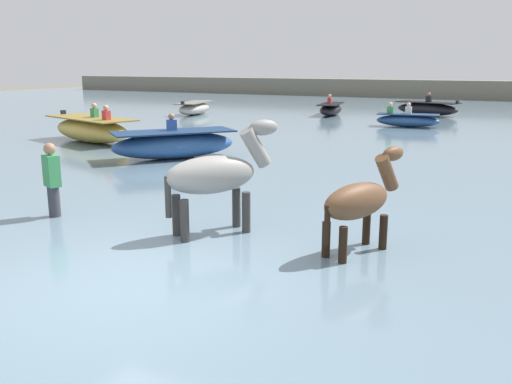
{
  "coord_description": "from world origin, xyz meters",
  "views": [
    {
      "loc": [
        4.24,
        -4.78,
        2.91
      ],
      "look_at": [
        0.12,
        3.05,
        0.84
      ],
      "focal_mm": 38.25,
      "sensor_mm": 36.0,
      "label": 1
    }
  ],
  "objects_px": {
    "boat_mid_channel": "(194,108)",
    "person_spectator_far": "(53,187)",
    "boat_mid_outer": "(408,120)",
    "horse_lead_bay": "(360,203)",
    "boat_far_offshore": "(331,109)",
    "boat_distant_east": "(427,109)",
    "horse_trailing_grey": "(216,178)",
    "boat_far_inshore": "(91,130)",
    "boat_distant_west": "(174,145)"
  },
  "relations": [
    {
      "from": "horse_lead_bay",
      "to": "horse_trailing_grey",
      "type": "xyz_separation_m",
      "value": [
        -2.22,
        -0.17,
        0.18
      ]
    },
    {
      "from": "boat_mid_outer",
      "to": "person_spectator_far",
      "type": "distance_m",
      "value": 17.19
    },
    {
      "from": "horse_lead_bay",
      "to": "boat_far_offshore",
      "type": "bearing_deg",
      "value": 111.12
    },
    {
      "from": "horse_lead_bay",
      "to": "boat_far_offshore",
      "type": "distance_m",
      "value": 21.57
    },
    {
      "from": "boat_mid_outer",
      "to": "boat_far_inshore",
      "type": "distance_m",
      "value": 12.9
    },
    {
      "from": "horse_lead_bay",
      "to": "boat_far_inshore",
      "type": "height_order",
      "value": "horse_lead_bay"
    },
    {
      "from": "horse_lead_bay",
      "to": "boat_far_offshore",
      "type": "relative_size",
      "value": 0.55
    },
    {
      "from": "boat_mid_channel",
      "to": "boat_distant_east",
      "type": "relative_size",
      "value": 1.02
    },
    {
      "from": "boat_mid_channel",
      "to": "horse_lead_bay",
      "type": "bearing_deg",
      "value": -50.13
    },
    {
      "from": "boat_mid_channel",
      "to": "boat_mid_outer",
      "type": "distance_m",
      "value": 11.38
    },
    {
      "from": "horse_lead_bay",
      "to": "person_spectator_far",
      "type": "height_order",
      "value": "horse_lead_bay"
    },
    {
      "from": "boat_mid_channel",
      "to": "boat_distant_west",
      "type": "height_order",
      "value": "boat_distant_west"
    },
    {
      "from": "boat_distant_west",
      "to": "boat_far_offshore",
      "type": "distance_m",
      "value": 14.87
    },
    {
      "from": "horse_lead_bay",
      "to": "person_spectator_far",
      "type": "bearing_deg",
      "value": -172.83
    },
    {
      "from": "boat_mid_outer",
      "to": "boat_far_offshore",
      "type": "distance_m",
      "value": 6.09
    },
    {
      "from": "horse_lead_bay",
      "to": "boat_distant_east",
      "type": "bearing_deg",
      "value": 98.36
    },
    {
      "from": "horse_trailing_grey",
      "to": "boat_mid_channel",
      "type": "xyz_separation_m",
      "value": [
        -12.09,
        17.32,
        -0.56
      ]
    },
    {
      "from": "person_spectator_far",
      "to": "horse_trailing_grey",
      "type": "bearing_deg",
      "value": 9.21
    },
    {
      "from": "boat_far_inshore",
      "to": "person_spectator_far",
      "type": "xyz_separation_m",
      "value": [
        6.26,
        -7.35,
        0.1
      ]
    },
    {
      "from": "boat_distant_east",
      "to": "person_spectator_far",
      "type": "xyz_separation_m",
      "value": [
        -1.94,
        -22.98,
        0.17
      ]
    },
    {
      "from": "horse_lead_bay",
      "to": "person_spectator_far",
      "type": "relative_size",
      "value": 1.09
    },
    {
      "from": "horse_trailing_grey",
      "to": "boat_distant_east",
      "type": "height_order",
      "value": "horse_trailing_grey"
    },
    {
      "from": "boat_mid_channel",
      "to": "boat_distant_east",
      "type": "distance_m",
      "value": 12.19
    },
    {
      "from": "horse_lead_bay",
      "to": "boat_far_inshore",
      "type": "bearing_deg",
      "value": 149.76
    },
    {
      "from": "boat_far_offshore",
      "to": "horse_trailing_grey",
      "type": "bearing_deg",
      "value": -74.71
    },
    {
      "from": "boat_far_offshore",
      "to": "boat_mid_outer",
      "type": "bearing_deg",
      "value": -37.86
    },
    {
      "from": "boat_far_offshore",
      "to": "boat_far_inshore",
      "type": "distance_m",
      "value": 13.93
    },
    {
      "from": "boat_distant_east",
      "to": "boat_far_offshore",
      "type": "bearing_deg",
      "value": -153.89
    },
    {
      "from": "boat_mid_channel",
      "to": "boat_distant_east",
      "type": "bearing_deg",
      "value": 25.14
    },
    {
      "from": "boat_distant_west",
      "to": "boat_mid_channel",
      "type": "bearing_deg",
      "value": 121.66
    },
    {
      "from": "person_spectator_far",
      "to": "horse_lead_bay",
      "type": "bearing_deg",
      "value": 7.17
    },
    {
      "from": "horse_lead_bay",
      "to": "boat_mid_channel",
      "type": "bearing_deg",
      "value": 129.87
    },
    {
      "from": "boat_far_offshore",
      "to": "boat_far_inshore",
      "type": "relative_size",
      "value": 0.76
    },
    {
      "from": "horse_lead_bay",
      "to": "boat_far_offshore",
      "type": "height_order",
      "value": "horse_lead_bay"
    },
    {
      "from": "person_spectator_far",
      "to": "boat_mid_channel",
      "type": "bearing_deg",
      "value": 117.07
    },
    {
      "from": "boat_mid_outer",
      "to": "person_spectator_far",
      "type": "xyz_separation_m",
      "value": [
        -2.25,
        -17.04,
        0.24
      ]
    },
    {
      "from": "boat_distant_west",
      "to": "person_spectator_far",
      "type": "bearing_deg",
      "value": -73.31
    },
    {
      "from": "boat_far_inshore",
      "to": "horse_trailing_grey",
      "type": "bearing_deg",
      "value": -36.56
    },
    {
      "from": "horse_lead_bay",
      "to": "boat_distant_east",
      "type": "relative_size",
      "value": 0.51
    },
    {
      "from": "boat_distant_west",
      "to": "person_spectator_far",
      "type": "height_order",
      "value": "person_spectator_far"
    },
    {
      "from": "horse_lead_bay",
      "to": "horse_trailing_grey",
      "type": "bearing_deg",
      "value": -175.6
    },
    {
      "from": "boat_distant_west",
      "to": "boat_far_offshore",
      "type": "xyz_separation_m",
      "value": [
        -0.77,
        14.85,
        -0.08
      ]
    },
    {
      "from": "boat_far_offshore",
      "to": "boat_distant_west",
      "type": "bearing_deg",
      "value": -87.01
    },
    {
      "from": "boat_mid_channel",
      "to": "person_spectator_far",
      "type": "bearing_deg",
      "value": -62.93
    },
    {
      "from": "horse_lead_bay",
      "to": "boat_mid_outer",
      "type": "xyz_separation_m",
      "value": [
        -2.97,
        16.39,
        -0.42
      ]
    },
    {
      "from": "boat_far_offshore",
      "to": "boat_distant_east",
      "type": "distance_m",
      "value": 5.0
    },
    {
      "from": "boat_mid_outer",
      "to": "boat_distant_west",
      "type": "xyz_separation_m",
      "value": [
        -4.03,
        -11.11,
        0.1
      ]
    },
    {
      "from": "horse_trailing_grey",
      "to": "boat_mid_outer",
      "type": "height_order",
      "value": "horse_trailing_grey"
    },
    {
      "from": "horse_lead_bay",
      "to": "horse_trailing_grey",
      "type": "distance_m",
      "value": 2.24
    },
    {
      "from": "boat_mid_channel",
      "to": "boat_far_offshore",
      "type": "bearing_deg",
      "value": 24.46
    }
  ]
}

